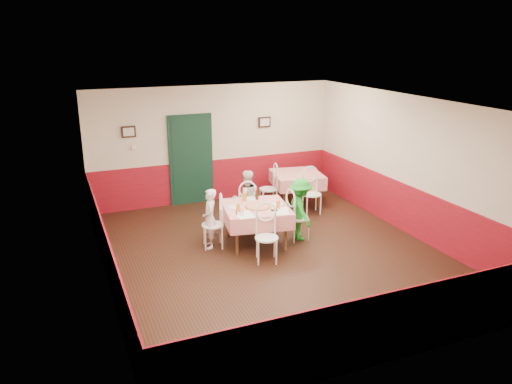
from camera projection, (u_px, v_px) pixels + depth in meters
name	position (u px, v px, depth m)	size (l,w,h in m)	color
floor	(273.00, 254.00, 9.34)	(7.00, 7.00, 0.00)	black
ceiling	(275.00, 103.00, 8.49)	(7.00, 7.00, 0.00)	white
back_wall	(214.00, 144.00, 12.00)	(6.00, 0.10, 2.80)	beige
front_wall	(398.00, 261.00, 5.83)	(6.00, 0.10, 2.80)	beige
left_wall	(100.00, 203.00, 7.82)	(0.10, 7.00, 2.80)	beige
right_wall	(410.00, 166.00, 10.01)	(0.10, 7.00, 2.80)	beige
wainscot_back	(215.00, 180.00, 12.26)	(6.00, 0.03, 1.00)	maroon
wainscot_front	(391.00, 327.00, 6.12)	(6.00, 0.03, 1.00)	maroon
wainscot_left	(107.00, 255.00, 8.10)	(0.03, 7.00, 1.00)	maroon
wainscot_right	(405.00, 208.00, 10.28)	(0.03, 7.00, 1.00)	maroon
door	(191.00, 161.00, 11.84)	(0.96, 0.06, 2.10)	black
picture_left	(129.00, 132.00, 11.09)	(0.32, 0.03, 0.26)	black
picture_right	(265.00, 122.00, 12.29)	(0.32, 0.03, 0.26)	black
thermostat	(134.00, 147.00, 11.23)	(0.10, 0.03, 0.10)	white
main_table	(256.00, 225.00, 9.72)	(1.22, 1.22, 0.77)	red
second_table	(297.00, 188.00, 12.00)	(1.12, 1.12, 0.77)	red
chair_left	(213.00, 225.00, 9.52)	(0.42, 0.42, 0.90)	white
chair_right	(298.00, 218.00, 9.88)	(0.42, 0.42, 0.90)	white
chair_far	(247.00, 207.00, 10.49)	(0.42, 0.42, 0.90)	white
chair_near	(267.00, 238.00, 8.91)	(0.42, 0.42, 0.90)	white
chair_second_a	(268.00, 189.00, 11.70)	(0.42, 0.42, 0.90)	white
chair_second_b	(312.00, 194.00, 11.32)	(0.42, 0.42, 0.90)	white
pizza	(258.00, 206.00, 9.56)	(0.47, 0.47, 0.03)	#B74723
plate_left	(235.00, 207.00, 9.54)	(0.25, 0.25, 0.01)	white
plate_right	(277.00, 204.00, 9.69)	(0.25, 0.25, 0.01)	white
plate_far	(251.00, 199.00, 10.02)	(0.25, 0.25, 0.01)	white
glass_a	(238.00, 208.00, 9.29)	(0.08, 0.08, 0.15)	#BF7219
glass_b	(278.00, 205.00, 9.47)	(0.08, 0.08, 0.14)	#BF7219
glass_c	(244.00, 197.00, 9.92)	(0.08, 0.08, 0.15)	#BF7219
beer_bottle	(257.00, 194.00, 9.96)	(0.06, 0.06, 0.23)	#381C0A
shaker_a	(240.00, 213.00, 9.11)	(0.04, 0.04, 0.09)	silver
shaker_b	(243.00, 213.00, 9.09)	(0.04, 0.04, 0.09)	silver
shaker_c	(237.00, 213.00, 9.13)	(0.04, 0.04, 0.09)	#B23319
menu_left	(244.00, 215.00, 9.15)	(0.30, 0.40, 0.00)	white
menu_right	(280.00, 211.00, 9.35)	(0.30, 0.40, 0.00)	white
wallet	(274.00, 210.00, 9.36)	(0.11, 0.09, 0.02)	black
diner_left	(210.00, 219.00, 9.47)	(0.42, 0.28, 1.16)	gray
diner_far	(246.00, 199.00, 10.48)	(0.60, 0.47, 1.24)	gray
diner_right	(300.00, 209.00, 9.84)	(0.81, 0.46, 1.25)	gray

